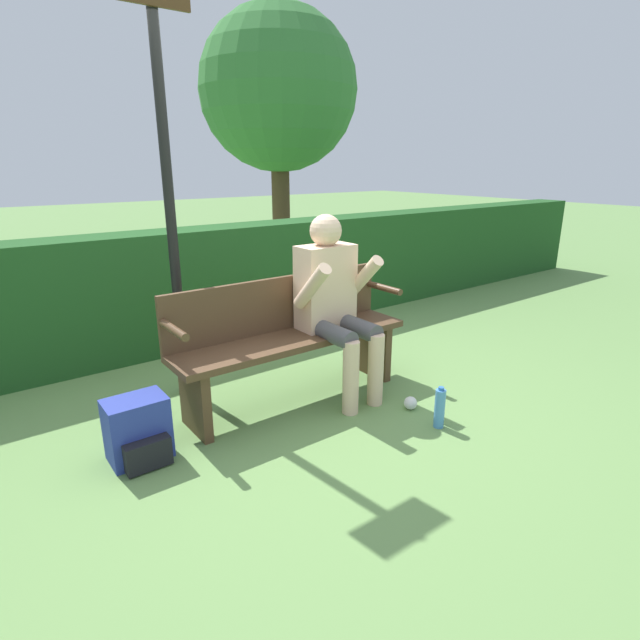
{
  "coord_description": "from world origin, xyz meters",
  "views": [
    {
      "loc": [
        -1.81,
        -2.71,
        1.63
      ],
      "look_at": [
        0.15,
        -0.1,
        0.6
      ],
      "focal_mm": 28.0,
      "sensor_mm": 36.0,
      "label": 1
    }
  ],
  "objects_px": {
    "water_bottle": "(440,408)",
    "tree": "(278,91)",
    "signpost": "(166,161)",
    "backpack": "(139,431)",
    "person_seated": "(334,297)",
    "park_bench": "(289,336)"
  },
  "relations": [
    {
      "from": "park_bench",
      "to": "backpack",
      "type": "relative_size",
      "value": 4.71
    },
    {
      "from": "person_seated",
      "to": "backpack",
      "type": "xyz_separation_m",
      "value": [
        -1.43,
        -0.03,
        -0.55
      ]
    },
    {
      "from": "signpost",
      "to": "tree",
      "type": "relative_size",
      "value": 0.68
    },
    {
      "from": "park_bench",
      "to": "person_seated",
      "type": "height_order",
      "value": "person_seated"
    },
    {
      "from": "signpost",
      "to": "person_seated",
      "type": "bearing_deg",
      "value": -37.12
    },
    {
      "from": "person_seated",
      "to": "signpost",
      "type": "relative_size",
      "value": 0.46
    },
    {
      "from": "signpost",
      "to": "tree",
      "type": "distance_m",
      "value": 6.09
    },
    {
      "from": "water_bottle",
      "to": "signpost",
      "type": "xyz_separation_m",
      "value": [
        -1.09,
        1.48,
        1.5
      ]
    },
    {
      "from": "park_bench",
      "to": "signpost",
      "type": "xyz_separation_m",
      "value": [
        -0.57,
        0.55,
        1.16
      ]
    },
    {
      "from": "park_bench",
      "to": "water_bottle",
      "type": "xyz_separation_m",
      "value": [
        0.52,
        -0.93,
        -0.34
      ]
    },
    {
      "from": "water_bottle",
      "to": "signpost",
      "type": "relative_size",
      "value": 0.1
    },
    {
      "from": "water_bottle",
      "to": "tree",
      "type": "xyz_separation_m",
      "value": [
        2.72,
        6.09,
        2.67
      ]
    },
    {
      "from": "water_bottle",
      "to": "signpost",
      "type": "height_order",
      "value": "signpost"
    },
    {
      "from": "park_bench",
      "to": "signpost",
      "type": "relative_size",
      "value": 0.61
    },
    {
      "from": "backpack",
      "to": "signpost",
      "type": "xyz_separation_m",
      "value": [
        0.56,
        0.69,
        1.46
      ]
    },
    {
      "from": "backpack",
      "to": "person_seated",
      "type": "bearing_deg",
      "value": 1.24
    },
    {
      "from": "park_bench",
      "to": "water_bottle",
      "type": "relative_size",
      "value": 6.2
    },
    {
      "from": "water_bottle",
      "to": "signpost",
      "type": "bearing_deg",
      "value": 126.41
    },
    {
      "from": "tree",
      "to": "water_bottle",
      "type": "bearing_deg",
      "value": -114.04
    },
    {
      "from": "person_seated",
      "to": "backpack",
      "type": "height_order",
      "value": "person_seated"
    },
    {
      "from": "person_seated",
      "to": "backpack",
      "type": "relative_size",
      "value": 3.51
    },
    {
      "from": "water_bottle",
      "to": "backpack",
      "type": "bearing_deg",
      "value": 154.44
    }
  ]
}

